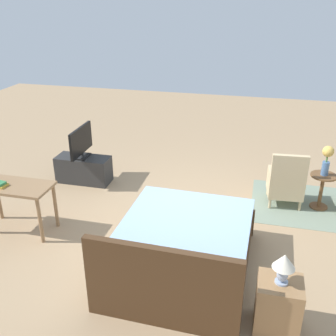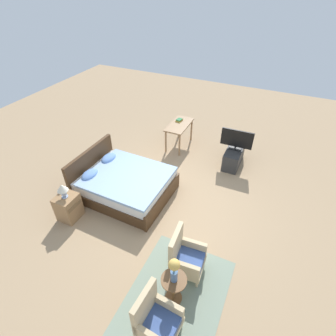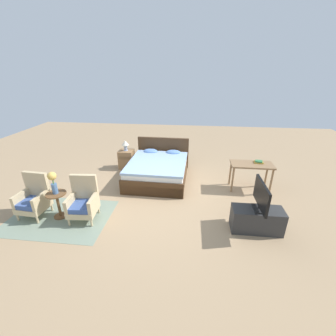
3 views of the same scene
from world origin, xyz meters
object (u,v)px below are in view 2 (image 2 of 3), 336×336
bed (124,183)px  armchair_by_window_right (185,257)px  nightstand (68,207)px  tv_stand (234,156)px  side_table (174,287)px  tv_flatscreen (237,139)px  vanity_desk (179,127)px  armchair_by_window_left (156,320)px  flower_vase (174,269)px  table_lamp (62,189)px  book_stack (179,120)px

bed → armchair_by_window_right: 2.39m
nightstand → tv_stand: 4.31m
bed → armchair_by_window_right: bed is taller
side_table → tv_flatscreen: tv_flatscreen is taller
tv_stand → vanity_desk: (0.22, 1.69, 0.38)m
armchair_by_window_left → tv_flatscreen: size_ratio=1.13×
side_table → nightstand: bearing=75.8°
armchair_by_window_right → flower_vase: (-0.55, -0.03, 0.48)m
armchair_by_window_right → table_lamp: size_ratio=2.79×
tv_flatscreen → side_table: bearing=-179.7°
armchair_by_window_right → side_table: bearing=-176.8°
table_lamp → book_stack: (3.76, -0.93, -0.05)m
bed → armchair_by_window_left: 3.11m
armchair_by_window_right → tv_flatscreen: tv_flatscreen is taller
vanity_desk → flower_vase: bearing=-158.2°
vanity_desk → armchair_by_window_right: bearing=-155.7°
tv_stand → tv_flatscreen: size_ratio=1.18×
armchair_by_window_right → book_stack: bearing=24.3°
vanity_desk → tv_flatscreen: bearing=-97.3°
side_table → vanity_desk: 4.60m
table_lamp → bed: bearing=-30.5°
armchair_by_window_right → vanity_desk: armchair_by_window_right is taller
flower_vase → bed: bearing=48.6°
armchair_by_window_left → tv_flatscreen: (4.60, -0.01, 0.38)m
armchair_by_window_right → tv_stand: 3.50m
nightstand → tv_stand: size_ratio=0.61×
bed → tv_flatscreen: tv_flatscreen is taller
armchair_by_window_right → flower_vase: size_ratio=1.93×
armchair_by_window_left → tv_stand: (4.60, -0.01, -0.15)m
side_table → armchair_by_window_left: bearing=176.8°
side_table → nightstand: (0.69, 2.71, -0.07)m
armchair_by_window_left → tv_stand: size_ratio=0.96×
flower_vase → table_lamp: 2.80m
nightstand → armchair_by_window_left: bearing=-114.8°
book_stack → tv_flatscreen: bearing=-102.5°
armchair_by_window_left → nightstand: bearing=65.2°
armchair_by_window_right → nightstand: size_ratio=1.58×
flower_vase → nightstand: bearing=75.8°
bed → book_stack: (2.63, -0.27, 0.45)m
vanity_desk → book_stack: (0.18, 0.08, 0.13)m
bed → vanity_desk: bearing=-8.0°
bed → flower_vase: flower_vase is taller
vanity_desk → side_table: bearing=-158.2°
armchair_by_window_right → table_lamp: armchair_by_window_right is taller
tv_stand → book_stack: book_stack is taller
armchair_by_window_right → side_table: armchair_by_window_right is taller
tv_flatscreen → vanity_desk: 1.71m
tv_stand → armchair_by_window_right: bearing=179.8°
tv_flatscreen → tv_stand: bearing=-179.2°
armchair_by_window_left → flower_vase: (0.55, -0.03, 0.48)m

